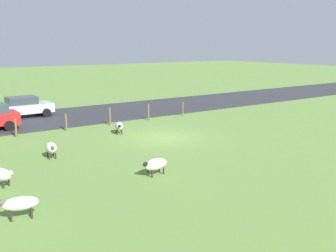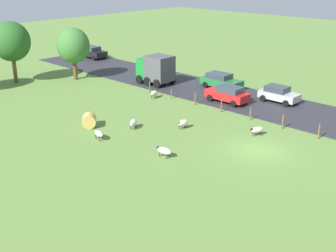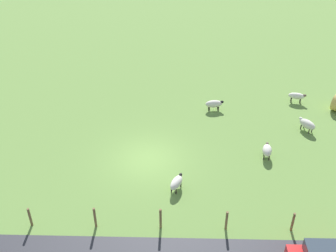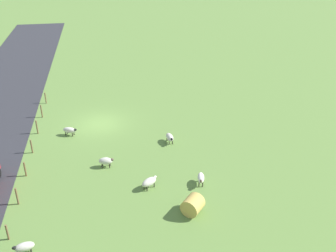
# 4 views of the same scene
# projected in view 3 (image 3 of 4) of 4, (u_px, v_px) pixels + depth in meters

# --- Properties ---
(ground_plane) EXTENTS (160.00, 160.00, 0.00)m
(ground_plane) POSITION_uv_depth(u_px,v_px,m) (148.00, 159.00, 24.47)
(ground_plane) COLOR olive
(sheep_0) EXTENTS (1.15, 0.69, 0.77)m
(sheep_0) POSITION_uv_depth(u_px,v_px,m) (267.00, 150.00, 24.37)
(sheep_0) COLOR beige
(sheep_0) RESTS_ON ground_plane
(sheep_1) EXTENTS (1.27, 0.91, 0.72)m
(sheep_1) POSITION_uv_depth(u_px,v_px,m) (176.00, 183.00, 22.12)
(sheep_1) COLOR beige
(sheep_1) RESTS_ON ground_plane
(sheep_2) EXTENTS (1.27, 1.13, 0.76)m
(sheep_2) POSITION_uv_depth(u_px,v_px,m) (307.00, 124.00, 26.63)
(sheep_2) COLOR beige
(sheep_2) RESTS_ON ground_plane
(sheep_3) EXTENTS (0.66, 1.31, 0.73)m
(sheep_3) POSITION_uv_depth(u_px,v_px,m) (214.00, 104.00, 28.69)
(sheep_3) COLOR beige
(sheep_3) RESTS_ON ground_plane
(sheep_5) EXTENTS (0.68, 1.27, 0.74)m
(sheep_5) POSITION_uv_depth(u_px,v_px,m) (297.00, 96.00, 29.50)
(sheep_5) COLOR silver
(sheep_5) RESTS_ON ground_plane
(fence_post_0) EXTENTS (0.12, 0.12, 1.12)m
(fence_post_0) POSITION_uv_depth(u_px,v_px,m) (30.00, 217.00, 19.98)
(fence_post_0) COLOR brown
(fence_post_0) RESTS_ON ground_plane
(fence_post_1) EXTENTS (0.12, 0.12, 1.22)m
(fence_post_1) POSITION_uv_depth(u_px,v_px,m) (95.00, 218.00, 19.89)
(fence_post_1) COLOR brown
(fence_post_1) RESTS_ON ground_plane
(fence_post_2) EXTENTS (0.12, 0.12, 1.23)m
(fence_post_2) POSITION_uv_depth(u_px,v_px,m) (161.00, 219.00, 19.82)
(fence_post_2) COLOR brown
(fence_post_2) RESTS_ON ground_plane
(fence_post_3) EXTENTS (0.12, 0.12, 1.14)m
(fence_post_3) POSITION_uv_depth(u_px,v_px,m) (226.00, 221.00, 19.78)
(fence_post_3) COLOR brown
(fence_post_3) RESTS_ON ground_plane
(fence_post_4) EXTENTS (0.12, 0.12, 1.12)m
(fence_post_4) POSITION_uv_depth(u_px,v_px,m) (293.00, 222.00, 19.73)
(fence_post_4) COLOR brown
(fence_post_4) RESTS_ON ground_plane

